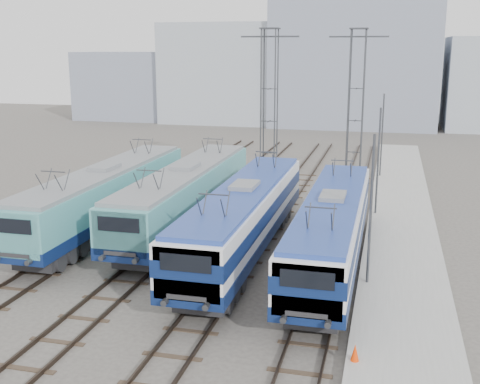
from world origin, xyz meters
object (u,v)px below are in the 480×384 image
locomotive_far_right (332,226)px  catenary_tower_east (356,100)px  safety_cone (355,352)px  catenary_tower_west (269,100)px  mast_mid (378,164)px  mast_rear (382,137)px  locomotive_center_left (185,193)px  locomotive_center_right (244,215)px  mast_front (371,213)px  locomotive_far_left (104,194)px

locomotive_far_right → catenary_tower_east: (-0.25, 20.06, 4.40)m
safety_cone → catenary_tower_west: bearing=107.3°
mast_mid → catenary_tower_east: bearing=101.9°
mast_mid → mast_rear: 12.00m
locomotive_center_left → catenary_tower_west: (2.25, 13.55, 4.37)m
locomotive_far_right → mast_mid: (1.85, 10.06, 1.26)m
locomotive_center_right → mast_front: size_ratio=2.60×
locomotive_center_left → locomotive_center_right: locomotive_center_left is taller
catenary_tower_east → mast_rear: 4.28m
locomotive_center_left → mast_mid: mast_mid is taller
mast_front → mast_rear: 24.00m
locomotive_center_right → mast_rear: 22.41m
locomotive_center_left → safety_cone: (10.75, -13.70, -1.68)m
locomotive_far_left → mast_mid: size_ratio=2.61×
locomotive_center_left → mast_front: (10.85, -6.45, 1.22)m
safety_cone → locomotive_far_right: bearing=100.8°
locomotive_center_left → mast_front: size_ratio=2.61×
locomotive_far_left → mast_front: bearing=-18.3°
catenary_tower_west → locomotive_far_left: bearing=-114.3°
locomotive_center_right → safety_cone: size_ratio=30.22×
locomotive_center_left → mast_rear: 20.67m
locomotive_center_right → locomotive_far_left: bearing=164.2°
locomotive_center_right → mast_mid: 11.46m
locomotive_far_right → mast_front: bearing=-46.3°
mast_front → mast_mid: bearing=90.0°
locomotive_far_right → mast_front: mast_front is taller
catenary_tower_east → mast_rear: size_ratio=1.71×
mast_front → locomotive_far_left: bearing=161.7°
locomotive_center_right → mast_rear: mast_rear is taller
locomotive_center_left → catenary_tower_west: bearing=80.6°
locomotive_far_right → catenary_tower_east: 20.54m
locomotive_far_right → locomotive_far_left: bearing=166.9°
mast_mid → safety_cone: 19.47m
locomotive_far_left → locomotive_center_right: 9.35m
catenary_tower_east → mast_mid: catenary_tower_east is taller
catenary_tower_west → safety_cone: (8.50, -27.25, -6.04)m
catenary_tower_west → catenary_tower_east: bearing=17.1°
locomotive_far_left → catenary_tower_west: catenary_tower_west is taller
catenary_tower_east → locomotive_center_left: bearing=-119.4°
catenary_tower_east → locomotive_far_right: bearing=-89.3°
locomotive_center_left → catenary_tower_east: (8.75, 15.55, 4.37)m
locomotive_far_left → mast_rear: (15.35, 18.92, 1.23)m
locomotive_far_left → mast_rear: mast_rear is taller
locomotive_center_right → catenary_tower_west: catenary_tower_west is taller
mast_front → mast_mid: (0.00, 12.00, 0.00)m
locomotive_far_right → safety_cone: locomotive_far_right is taller
mast_rear → mast_front: bearing=-90.0°
locomotive_far_right → locomotive_center_right: bearing=172.4°
catenary_tower_east → mast_mid: bearing=-78.1°
locomotive_far_left → mast_rear: bearing=50.9°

